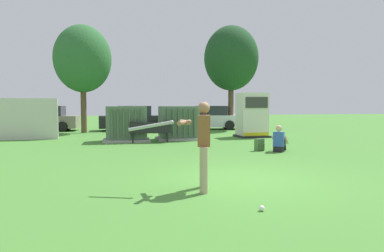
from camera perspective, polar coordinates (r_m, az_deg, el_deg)
ground_plane at (r=7.89m, az=8.84°, el=-8.77°), size 96.00×96.00×0.00m
fence_panel at (r=18.47m, az=-28.94°, el=1.00°), size 4.80×0.12×2.00m
transformer_west at (r=16.00m, az=-10.97°, el=0.29°), size 2.10×1.70×1.62m
transformer_mid_west at (r=16.46m, az=-2.30°, el=0.45°), size 2.10×1.70×1.62m
generator_enclosure at (r=18.04m, az=10.02°, el=1.77°), size 1.60×1.40×2.30m
park_bench at (r=15.21m, az=-7.03°, el=-0.79°), size 1.83×0.60×0.92m
batter at (r=6.64m, az=1.50°, el=-2.52°), size 1.61×0.76×1.74m
sports_ball at (r=5.63m, az=11.64°, el=-13.37°), size 0.09×0.09×0.09m
seated_spectator at (r=12.62m, az=14.45°, el=-2.49°), size 0.71×0.76×0.96m
backpack at (r=12.70m, az=11.27°, el=-3.14°), size 0.37×0.33×0.44m
tree_left at (r=21.65m, az=-17.88°, el=10.64°), size 3.37×3.37×6.44m
tree_center_left at (r=23.80m, az=6.59°, el=11.18°), size 3.70×3.70×7.07m
parked_car_leftmost at (r=23.93m, az=-23.46°, el=1.04°), size 4.31×2.13×1.62m
parked_car_left_of_center at (r=22.81m, az=-9.98°, el=1.17°), size 4.25×2.02×1.62m
parked_car_right_of_center at (r=23.57m, az=2.92°, el=1.29°), size 4.38×2.32×1.62m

